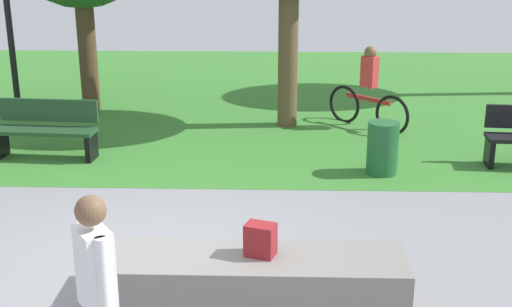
{
  "coord_description": "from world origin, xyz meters",
  "views": [
    {
      "loc": [
        1.38,
        -6.29,
        3.36
      ],
      "look_at": [
        1.16,
        0.49,
        1.15
      ],
      "focal_mm": 47.11,
      "sensor_mm": 36.0,
      "label": 1
    }
  ],
  "objects_px": {
    "concrete_ledge": "(253,277)",
    "park_bench_center_lawn": "(46,128)",
    "trash_bin": "(383,148)",
    "cyclist_on_bicycle": "(368,93)",
    "backpack_on_ledge": "(260,240)",
    "skater_performing_trick": "(97,287)"
  },
  "relations": [
    {
      "from": "backpack_on_ledge",
      "to": "skater_performing_trick",
      "type": "distance_m",
      "value": 2.01
    },
    {
      "from": "backpack_on_ledge",
      "to": "cyclist_on_bicycle",
      "type": "bearing_deg",
      "value": 92.38
    },
    {
      "from": "backpack_on_ledge",
      "to": "park_bench_center_lawn",
      "type": "height_order",
      "value": "park_bench_center_lawn"
    },
    {
      "from": "park_bench_center_lawn",
      "to": "trash_bin",
      "type": "xyz_separation_m",
      "value": [
        5.18,
        -0.61,
        -0.09
      ]
    },
    {
      "from": "skater_performing_trick",
      "to": "cyclist_on_bicycle",
      "type": "distance_m",
      "value": 8.28
    },
    {
      "from": "skater_performing_trick",
      "to": "trash_bin",
      "type": "xyz_separation_m",
      "value": [
        2.83,
        5.21,
        -0.58
      ]
    },
    {
      "from": "concrete_ledge",
      "to": "park_bench_center_lawn",
      "type": "relative_size",
      "value": 1.81
    },
    {
      "from": "concrete_ledge",
      "to": "park_bench_center_lawn",
      "type": "height_order",
      "value": "park_bench_center_lawn"
    },
    {
      "from": "backpack_on_ledge",
      "to": "concrete_ledge",
      "type": "bearing_deg",
      "value": -134.24
    },
    {
      "from": "concrete_ledge",
      "to": "trash_bin",
      "type": "relative_size",
      "value": 3.76
    },
    {
      "from": "park_bench_center_lawn",
      "to": "trash_bin",
      "type": "height_order",
      "value": "park_bench_center_lawn"
    },
    {
      "from": "concrete_ledge",
      "to": "cyclist_on_bicycle",
      "type": "distance_m",
      "value": 6.45
    },
    {
      "from": "backpack_on_ledge",
      "to": "cyclist_on_bicycle",
      "type": "height_order",
      "value": "cyclist_on_bicycle"
    },
    {
      "from": "cyclist_on_bicycle",
      "to": "concrete_ledge",
      "type": "bearing_deg",
      "value": -106.92
    },
    {
      "from": "backpack_on_ledge",
      "to": "trash_bin",
      "type": "bearing_deg",
      "value": 83.44
    },
    {
      "from": "trash_bin",
      "to": "cyclist_on_bicycle",
      "type": "height_order",
      "value": "cyclist_on_bicycle"
    },
    {
      "from": "cyclist_on_bicycle",
      "to": "trash_bin",
      "type": "bearing_deg",
      "value": -92.26
    },
    {
      "from": "cyclist_on_bicycle",
      "to": "backpack_on_ledge",
      "type": "bearing_deg",
      "value": -106.39
    },
    {
      "from": "trash_bin",
      "to": "skater_performing_trick",
      "type": "bearing_deg",
      "value": -118.51
    },
    {
      "from": "backpack_on_ledge",
      "to": "trash_bin",
      "type": "xyz_separation_m",
      "value": [
        1.7,
        3.59,
        -0.2
      ]
    },
    {
      "from": "concrete_ledge",
      "to": "backpack_on_ledge",
      "type": "relative_size",
      "value": 9.2
    },
    {
      "from": "concrete_ledge",
      "to": "trash_bin",
      "type": "height_order",
      "value": "trash_bin"
    }
  ]
}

